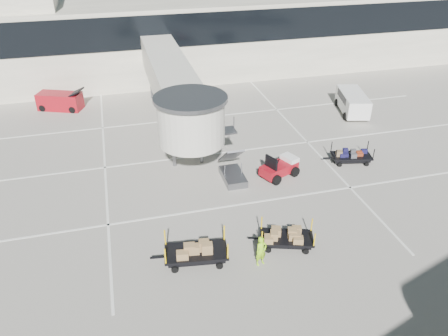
{
  "coord_description": "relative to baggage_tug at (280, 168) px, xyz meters",
  "views": [
    {
      "loc": [
        -8.59,
        -19.8,
        16.14
      ],
      "look_at": [
        -2.46,
        3.43,
        2.0
      ],
      "focal_mm": 35.0,
      "sensor_mm": 36.0,
      "label": 1
    }
  ],
  "objects": [
    {
      "name": "box_cart_far",
      "position": [
        -7.49,
        -7.14,
        -0.04
      ],
      "size": [
        4.18,
        2.1,
        1.61
      ],
      "rotation": [
        0.0,
        0.0,
        -0.14
      ],
      "color": "black",
      "rests_on": "ground"
    },
    {
      "name": "ground",
      "position": [
        -1.92,
        -4.69,
        -0.65
      ],
      "size": [
        140.0,
        140.0,
        0.0
      ],
      "primitive_type": "plane",
      "color": "#B9B3A5",
      "rests_on": "ground"
    },
    {
      "name": "box_cart_near",
      "position": [
        -2.32,
        -7.14,
        -0.09
      ],
      "size": [
        3.66,
        2.3,
        1.41
      ],
      "rotation": [
        0.0,
        0.0,
        -0.32
      ],
      "color": "black",
      "rests_on": "ground"
    },
    {
      "name": "belt_loader",
      "position": [
        -15.56,
        16.62,
        0.14
      ],
      "size": [
        4.56,
        3.09,
        2.06
      ],
      "rotation": [
        0.0,
        0.0,
        -0.39
      ],
      "color": "maroon",
      "rests_on": "ground"
    },
    {
      "name": "terminal",
      "position": [
        -2.27,
        25.25,
        3.46
      ],
      "size": [
        64.0,
        12.11,
        15.2
      ],
      "color": "#F0E8CF",
      "rests_on": "ground"
    },
    {
      "name": "ground_worker",
      "position": [
        -4.2,
        -8.17,
        0.23
      ],
      "size": [
        0.73,
        0.58,
        1.76
      ],
      "primitive_type": "imported",
      "rotation": [
        0.0,
        0.0,
        0.28
      ],
      "color": "#92DA16",
      "rests_on": "ground"
    },
    {
      "name": "minivan",
      "position": [
        10.56,
        9.01,
        0.48
      ],
      "size": [
        3.16,
        5.28,
        1.87
      ],
      "rotation": [
        0.0,
        0.0,
        -0.25
      ],
      "color": "white",
      "rests_on": "ground"
    },
    {
      "name": "jet_bridge",
      "position": [
        -5.89,
        7.57,
        3.64
      ],
      "size": [
        5.7,
        20.4,
        6.03
      ],
      "color": "silver",
      "rests_on": "ground"
    },
    {
      "name": "lane_markings",
      "position": [
        -2.58,
        4.64,
        -0.64
      ],
      "size": [
        40.0,
        30.0,
        0.02
      ],
      "color": "white",
      "rests_on": "ground"
    },
    {
      "name": "baggage_tug",
      "position": [
        0.0,
        0.0,
        0.0
      ],
      "size": [
        3.0,
        2.56,
        1.78
      ],
      "rotation": [
        0.0,
        0.0,
        0.4
      ],
      "color": "maroon",
      "rests_on": "ground"
    },
    {
      "name": "suitcase_cart",
      "position": [
        5.97,
        0.48,
        -0.14
      ],
      "size": [
        3.62,
        2.01,
        1.39
      ],
      "rotation": [
        0.0,
        0.0,
        -0.21
      ],
      "color": "black",
      "rests_on": "ground"
    }
  ]
}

